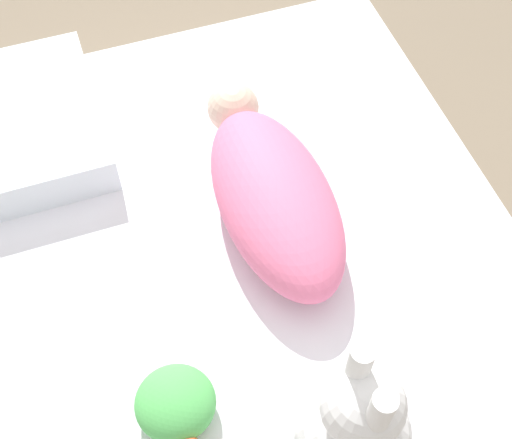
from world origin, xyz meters
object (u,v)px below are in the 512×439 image
Objects in this scene: swaddled_baby at (272,192)px; pillow at (12,128)px; bunny_plush at (355,427)px; turtle_plush at (176,406)px.

swaddled_baby reaches higher than pillow.
swaddled_baby is 1.62× the size of bunny_plush.
bunny_plush is 1.95× the size of turtle_plush.
turtle_plush is (0.32, -0.27, -0.03)m from swaddled_baby.
bunny_plush is (0.79, 0.39, 0.08)m from pillow.
swaddled_baby is 1.36× the size of pillow.
bunny_plush is 0.28m from turtle_plush.
pillow reaches higher than turtle_plush.
swaddled_baby is 0.46m from bunny_plush.
swaddled_baby is at bearing 52.05° from pillow.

